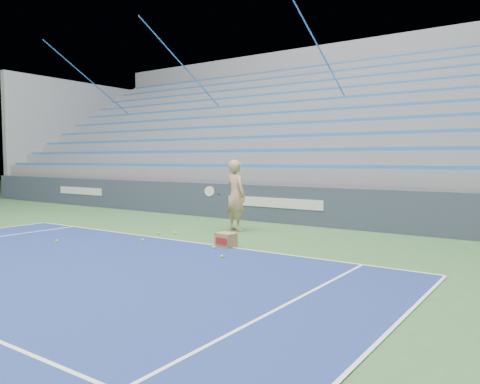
# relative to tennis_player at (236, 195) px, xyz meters

# --- Properties ---
(sponsor_barrier) EXTENTS (30.00, 0.32, 1.10)m
(sponsor_barrier) POSITION_rel_tennis_player_xyz_m (0.04, 2.00, -0.38)
(sponsor_barrier) COLOR #353D51
(sponsor_barrier) RESTS_ON ground
(bleachers) EXTENTS (31.00, 9.15, 7.30)m
(bleachers) POSITION_rel_tennis_player_xyz_m (0.04, 7.72, 1.43)
(bleachers) COLOR gray
(bleachers) RESTS_ON ground
(tennis_player) EXTENTS (1.00, 0.93, 1.85)m
(tennis_player) POSITION_rel_tennis_player_xyz_m (0.00, 0.00, 0.00)
(tennis_player) COLOR tan
(tennis_player) RESTS_ON ground
(ball_box) EXTENTS (0.45, 0.37, 0.30)m
(ball_box) POSITION_rel_tennis_player_xyz_m (1.15, -1.98, -0.77)
(ball_box) COLOR #987649
(ball_box) RESTS_ON ground
(tennis_ball_0) EXTENTS (0.07, 0.07, 0.07)m
(tennis_ball_0) POSITION_rel_tennis_player_xyz_m (-1.20, -1.61, -0.89)
(tennis_ball_0) COLOR #B8DE2D
(tennis_ball_0) RESTS_ON ground
(tennis_ball_1) EXTENTS (0.07, 0.07, 0.07)m
(tennis_ball_1) POSITION_rel_tennis_player_xyz_m (-0.92, -1.32, -0.89)
(tennis_ball_1) COLOR #B8DE2D
(tennis_ball_1) RESTS_ON ground
(tennis_ball_2) EXTENTS (0.07, 0.07, 0.07)m
(tennis_ball_2) POSITION_rel_tennis_player_xyz_m (1.08, -2.29, -0.89)
(tennis_ball_2) COLOR #B8DE2D
(tennis_ball_2) RESTS_ON ground
(tennis_ball_3) EXTENTS (0.07, 0.07, 0.07)m
(tennis_ball_3) POSITION_rel_tennis_player_xyz_m (1.77, -2.94, -0.89)
(tennis_ball_3) COLOR #B8DE2D
(tennis_ball_3) RESTS_ON ground
(tennis_ball_4) EXTENTS (0.07, 0.07, 0.07)m
(tennis_ball_4) POSITION_rel_tennis_player_xyz_m (-2.29, -3.71, -0.89)
(tennis_ball_4) COLOR #B8DE2D
(tennis_ball_4) RESTS_ON ground
(tennis_ball_5) EXTENTS (0.07, 0.07, 0.07)m
(tennis_ball_5) POSITION_rel_tennis_player_xyz_m (-0.79, -2.53, -0.89)
(tennis_ball_5) COLOR #B8DE2D
(tennis_ball_5) RESTS_ON ground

